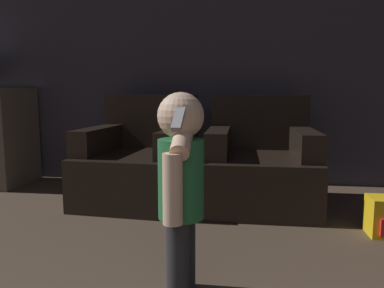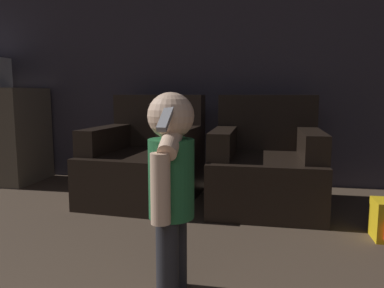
% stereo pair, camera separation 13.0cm
% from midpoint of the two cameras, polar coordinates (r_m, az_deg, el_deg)
% --- Properties ---
extents(wall_back, '(8.40, 0.05, 2.60)m').
position_cam_midpoint_polar(wall_back, '(3.66, 6.64, 14.49)').
color(wall_back, '#3D3842').
rests_on(wall_back, ground_plane).
extents(armchair_left, '(0.88, 0.96, 0.85)m').
position_cam_midpoint_polar(armchair_left, '(3.11, -5.78, -2.88)').
color(armchair_left, black).
rests_on(armchair_left, ground_plane).
extents(armchair_right, '(0.81, 0.90, 0.85)m').
position_cam_midpoint_polar(armchair_right, '(2.98, 12.43, -3.48)').
color(armchair_right, black).
rests_on(armchair_right, ground_plane).
extents(person_toddler, '(0.19, 0.34, 0.87)m').
position_cam_midpoint_polar(person_toddler, '(1.55, -0.83, -5.35)').
color(person_toddler, '#28282D').
rests_on(person_toddler, ground_plane).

